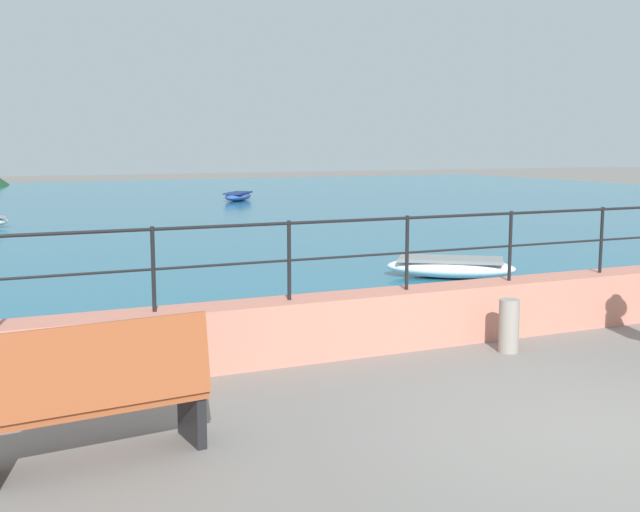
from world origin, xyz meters
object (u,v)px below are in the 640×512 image
Objects in this scene: boat_3 at (451,267)px; boat_0 at (238,196)px; bench_main at (97,394)px; bollard at (509,326)px.

boat_0 is at bearing 82.10° from boat_3.
bench_main reaches higher than boat_3.
boat_0 is at bearing 78.61° from bollard.
bench_main reaches higher than boat_0.
bollard reaches higher than boat_0.
bench_main is 0.73× the size of boat_3.
bollard reaches higher than boat_3.
boat_0 is 20.37m from boat_3.
boat_3 is at bearing -97.90° from boat_0.
bollard is 0.27× the size of boat_3.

